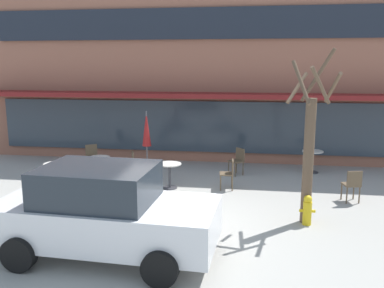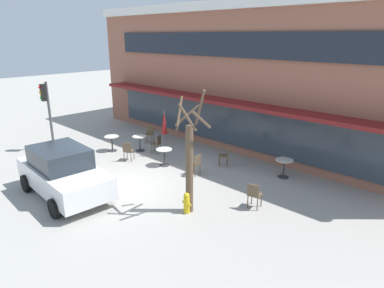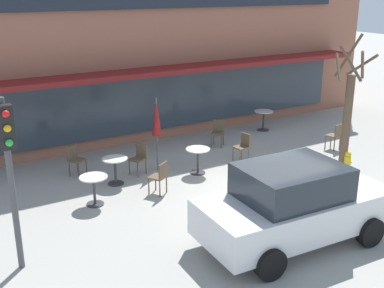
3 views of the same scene
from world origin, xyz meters
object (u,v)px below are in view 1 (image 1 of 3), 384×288
cafe_table_streetside (312,158)px  patio_umbrella_green_folded (147,129)px  cafe_chair_4 (130,163)px  cafe_table_by_tree (56,171)px  cafe_chair_2 (238,159)px  fire_hydrant (307,210)px  cafe_table_mid_patio (99,165)px  cafe_chair_0 (352,183)px  cafe_table_near_wall (170,171)px  cafe_chair_5 (108,176)px  parked_sedan (105,212)px  cafe_chair_3 (92,155)px  street_tree (309,149)px  cafe_chair_1 (229,172)px

cafe_table_streetside → patio_umbrella_green_folded: bearing=-163.2°
patio_umbrella_green_folded → cafe_chair_4: 1.25m
cafe_table_by_tree → cafe_chair_2: size_ratio=0.85×
cafe_chair_4 → fire_hydrant: bearing=-31.5°
cafe_table_mid_patio → cafe_chair_0: cafe_chair_0 is taller
cafe_table_near_wall → cafe_chair_2: bearing=43.0°
cafe_table_by_tree → cafe_chair_2: 5.77m
cafe_chair_0 → fire_hydrant: 2.24m
cafe_chair_5 → parked_sedan: 3.91m
cafe_chair_3 → cafe_table_near_wall: bearing=-29.0°
cafe_chair_5 → cafe_table_by_tree: bearing=171.1°
cafe_table_mid_patio → cafe_chair_0: size_ratio=0.85×
cafe_table_near_wall → street_tree: size_ratio=0.19×
patio_umbrella_green_folded → cafe_chair_3: 2.62m
cafe_table_streetside → cafe_table_mid_patio: size_ratio=1.00×
cafe_table_streetside → cafe_chair_4: size_ratio=0.85×
cafe_chair_3 → cafe_table_streetside: bearing=5.6°
cafe_chair_3 → parked_sedan: 6.72m
cafe_chair_4 → parked_sedan: size_ratio=0.21×
cafe_table_mid_patio → patio_umbrella_green_folded: patio_umbrella_green_folded is taller
fire_hydrant → cafe_chair_5: bearing=163.6°
cafe_table_mid_patio → cafe_chair_4: (0.90, 0.36, 0.01)m
cafe_table_by_tree → cafe_chair_0: (8.40, -0.08, 0.01)m
patio_umbrella_green_folded → cafe_table_near_wall: bearing=-42.9°
cafe_table_by_tree → cafe_chair_1: cafe_chair_1 is taller
cafe_chair_3 → cafe_table_by_tree: bearing=-96.3°
cafe_chair_5 → fire_hydrant: 5.54m
street_tree → cafe_table_streetside: bearing=80.3°
cafe_chair_0 → cafe_chair_5: 6.70m
cafe_table_by_tree → patio_umbrella_green_folded: 2.99m
cafe_chair_4 → street_tree: size_ratio=0.22×
cafe_chair_1 → cafe_chair_5: size_ratio=1.00×
cafe_chair_3 → fire_hydrant: (6.78, -4.02, -0.17)m
cafe_table_mid_patio → cafe_chair_2: cafe_chair_2 is taller
patio_umbrella_green_folded → cafe_chair_3: bearing=158.2°
cafe_chair_1 → cafe_chair_2: size_ratio=1.00×
cafe_chair_2 → street_tree: size_ratio=0.22×
cafe_table_streetside → cafe_chair_4: bearing=-164.9°
street_tree → fire_hydrant: 1.41m
cafe_table_streetside → cafe_chair_4: cafe_chair_4 is taller
cafe_chair_1 → street_tree: street_tree is taller
parked_sedan → street_tree: 4.72m
cafe_chair_0 → cafe_chair_1: size_ratio=1.00×
cafe_chair_1 → fire_hydrant: bearing=-51.9°
cafe_chair_3 → street_tree: bearing=-29.7°
cafe_table_streetside → patio_umbrella_green_folded: 5.70m
patio_umbrella_green_folded → cafe_chair_5: patio_umbrella_green_folded is taller
cafe_table_by_tree → cafe_chair_3: cafe_chair_3 is taller
cafe_table_streetside → cafe_table_by_tree: 8.32m
parked_sedan → cafe_table_near_wall: bearing=85.2°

